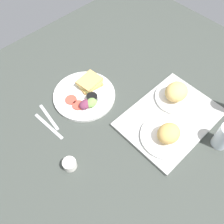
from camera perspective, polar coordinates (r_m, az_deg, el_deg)
ground_plane at (r=116.32cm, az=-0.31°, el=-0.06°), size 190.00×150.00×3.00cm
serving_tray at (r=114.97cm, az=13.55°, el=-1.40°), size 45.01×33.02×1.60cm
bread_plate_near at (r=118.27cm, az=14.93°, el=4.12°), size 19.78×19.78×9.33cm
bread_plate_far at (r=105.73cm, az=12.87°, el=-5.32°), size 21.77×21.77×8.56cm
plate_with_salad at (r=119.59cm, az=-6.26°, el=4.24°), size 30.51×30.51×5.40cm
drinking_glass at (r=110.96cm, az=24.99°, el=-5.27°), size 6.98×6.98×12.65cm
espresso_cup at (r=101.66cm, az=-9.99°, el=-12.09°), size 5.60×5.60×4.00cm
fork at (r=116.58cm, az=-14.72°, el=-1.13°), size 3.42×17.05×0.50cm
knife at (r=113.92cm, az=-14.79°, el=-3.24°), size 2.82×19.05×0.50cm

